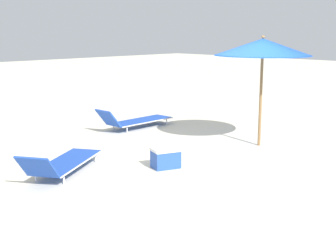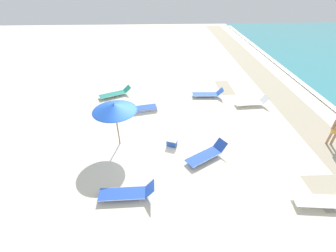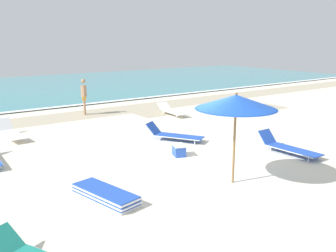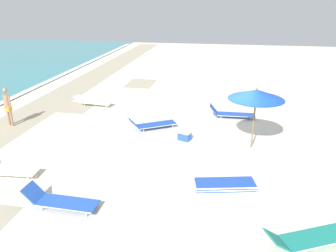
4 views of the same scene
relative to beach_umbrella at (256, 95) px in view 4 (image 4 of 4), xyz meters
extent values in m
cube|color=beige|center=(-0.02, 1.35, -2.20)|extent=(60.00, 60.00, 0.16)
cube|color=#B3A68B|center=(-0.02, 10.65, -2.12)|extent=(57.00, 2.20, 0.00)
cube|color=#B3A68B|center=(3.44, 8.79, -2.12)|extent=(1.82, 1.48, 0.00)
cube|color=#B3A68B|center=(9.07, 6.77, -2.12)|extent=(2.49, 1.76, 0.00)
cylinder|color=olive|center=(0.00, 0.00, -1.06)|extent=(0.06, 0.06, 2.13)
cone|color=blue|center=(0.00, 0.00, 0.01)|extent=(2.06, 2.06, 0.36)
cylinder|color=#163D95|center=(0.00, 0.00, -0.16)|extent=(2.00, 2.00, 0.01)
sphere|color=olive|center=(0.00, 0.00, 0.22)|extent=(0.07, 0.07, 0.07)
cube|color=blue|center=(-3.19, 0.98, -2.07)|extent=(0.97, 1.89, 0.03)
cube|color=silver|center=(-3.19, 0.98, -2.10)|extent=(0.99, 1.92, 0.04)
cube|color=blue|center=(-3.18, 0.97, -1.98)|extent=(0.97, 1.89, 0.03)
cube|color=silver|center=(-3.18, 0.97, -2.01)|extent=(0.99, 1.92, 0.04)
cube|color=blue|center=(-3.19, 0.98, -1.90)|extent=(0.97, 1.89, 0.03)
cube|color=silver|center=(-3.19, 0.98, -1.93)|extent=(0.99, 1.92, 0.04)
cube|color=white|center=(-3.59, 7.84, -1.95)|extent=(0.71, 1.75, 0.03)
cylinder|color=silver|center=(-3.88, 7.82, -1.95)|extent=(0.14, 1.71, 0.03)
cylinder|color=silver|center=(-3.29, 7.86, -1.95)|extent=(0.14, 1.71, 0.03)
cylinder|color=silver|center=(-3.79, 7.16, -2.04)|extent=(0.03, 0.03, 0.16)
cylinder|color=silver|center=(-3.29, 7.19, -2.04)|extent=(0.03, 0.03, 0.16)
cube|color=#1E8475|center=(-5.21, -1.21, -1.95)|extent=(1.30, 1.84, 0.03)
cylinder|color=silver|center=(-5.48, -1.34, -1.95)|extent=(0.78, 1.59, 0.03)
cylinder|color=silver|center=(-4.94, -1.08, -1.95)|extent=(0.78, 1.59, 0.03)
cube|color=#1E8475|center=(-5.68, -0.22, -1.79)|extent=(0.72, 0.66, 0.35)
cylinder|color=silver|center=(-4.68, -1.71, -2.04)|extent=(0.03, 0.03, 0.16)
cylinder|color=silver|center=(-5.27, -0.48, -2.04)|extent=(0.03, 0.03, 0.16)
cube|color=blue|center=(3.29, 0.54, -1.95)|extent=(0.64, 1.81, 0.03)
cylinder|color=silver|center=(2.99, 0.53, -1.95)|extent=(0.07, 1.80, 0.03)
cylinder|color=silver|center=(3.59, 0.54, -1.95)|extent=(0.07, 1.80, 0.03)
cube|color=blue|center=(3.26, 1.61, -1.74)|extent=(0.58, 0.39, 0.44)
cylinder|color=silver|center=(3.05, -0.17, -2.04)|extent=(0.03, 0.03, 0.16)
cylinder|color=silver|center=(3.56, -0.16, -2.04)|extent=(0.03, 0.03, 0.16)
cylinder|color=silver|center=(3.02, 1.23, -2.04)|extent=(0.03, 0.03, 0.16)
cylinder|color=silver|center=(3.53, 1.24, -2.04)|extent=(0.03, 0.03, 0.16)
cube|color=white|center=(3.93, 7.84, -1.95)|extent=(0.75, 1.66, 0.03)
cylinder|color=silver|center=(3.63, 7.87, -1.95)|extent=(0.19, 1.60, 0.03)
cylinder|color=silver|center=(4.23, 7.81, -1.95)|extent=(0.19, 1.60, 0.03)
cube|color=white|center=(4.03, 8.88, -1.80)|extent=(0.62, 0.54, 0.32)
cylinder|color=silver|center=(3.61, 7.24, -2.04)|extent=(0.03, 0.03, 0.16)
cylinder|color=silver|center=(4.12, 7.19, -2.04)|extent=(0.03, 0.03, 0.16)
cylinder|color=silver|center=(3.73, 8.49, -2.04)|extent=(0.03, 0.03, 0.16)
cylinder|color=silver|center=(4.24, 8.44, -2.04)|extent=(0.03, 0.03, 0.16)
cube|color=blue|center=(-4.94, 5.23, -1.95)|extent=(0.66, 1.70, 0.03)
cylinder|color=silver|center=(-5.24, 5.24, -1.95)|extent=(0.09, 1.67, 0.03)
cylinder|color=silver|center=(-4.64, 5.22, -1.95)|extent=(0.09, 1.67, 0.03)
cube|color=blue|center=(-4.90, 6.25, -1.75)|extent=(0.59, 0.42, 0.42)
cylinder|color=silver|center=(-5.22, 4.59, -2.04)|extent=(0.03, 0.03, 0.16)
cylinder|color=silver|center=(-4.71, 4.57, -2.04)|extent=(0.03, 0.03, 0.16)
cylinder|color=silver|center=(-5.17, 5.89, -2.04)|extent=(0.03, 0.03, 0.16)
cylinder|color=silver|center=(-4.66, 5.87, -2.04)|extent=(0.03, 0.03, 0.16)
cube|color=blue|center=(1.33, 4.04, -1.95)|extent=(1.41, 1.80, 0.03)
cylinder|color=silver|center=(1.07, 3.88, -1.95)|extent=(0.93, 1.51, 0.03)
cylinder|color=silver|center=(1.59, 4.19, -1.95)|extent=(0.93, 1.51, 0.03)
cube|color=blue|center=(0.78, 4.94, -1.75)|extent=(0.70, 0.63, 0.43)
cylinder|color=silver|center=(1.46, 3.33, -2.04)|extent=(0.03, 0.03, 0.16)
cylinder|color=silver|center=(1.90, 3.59, -2.04)|extent=(0.03, 0.03, 0.16)
cylinder|color=silver|center=(0.76, 4.49, -2.04)|extent=(0.03, 0.03, 0.16)
cylinder|color=silver|center=(1.20, 4.75, -2.04)|extent=(0.03, 0.03, 0.16)
cylinder|color=#A37A5B|center=(0.52, 10.72, -1.67)|extent=(0.11, 0.11, 0.90)
cylinder|color=#A37A5B|center=(0.45, 10.54, -1.67)|extent=(0.11, 0.11, 0.90)
cube|color=gold|center=(0.49, 10.63, -1.30)|extent=(0.27, 0.34, 0.24)
cylinder|color=#A37A5B|center=(0.49, 10.63, -0.95)|extent=(0.27, 0.27, 0.55)
cylinder|color=#A37A5B|center=(0.55, 10.80, -0.95)|extent=(0.08, 0.08, 0.55)
cylinder|color=#A37A5B|center=(0.42, 10.46, -0.95)|extent=(0.08, 0.08, 0.55)
sphere|color=#A37A5B|center=(0.49, 10.63, -0.46)|extent=(0.21, 0.21, 0.21)
cube|color=blue|center=(0.25, 2.65, -1.96)|extent=(0.49, 0.57, 0.32)
cube|color=white|center=(0.25, 2.65, -1.78)|extent=(0.51, 0.59, 0.05)
camera|label=1|loc=(-5.63, 8.48, 0.36)|focal=50.00mm
camera|label=2|loc=(8.97, 2.08, 5.20)|focal=24.00mm
camera|label=3|loc=(-6.73, -6.48, 1.55)|focal=40.00mm
camera|label=4|loc=(-11.95, 1.19, 3.33)|focal=35.00mm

